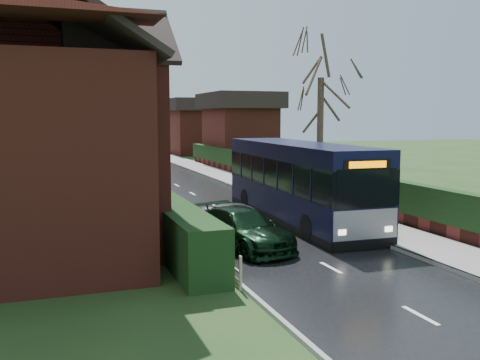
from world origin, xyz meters
name	(u,v)px	position (x,y,z in m)	size (l,w,h in m)	color
ground	(301,252)	(0.00, 0.00, 0.00)	(140.00, 140.00, 0.00)	#324B20
road	(213,205)	(0.00, 10.00, 0.01)	(6.00, 100.00, 0.02)	black
pavement	(290,199)	(4.25, 10.00, 0.07)	(2.50, 100.00, 0.14)	slate
kerb_right	(269,200)	(3.05, 10.00, 0.07)	(0.12, 100.00, 0.14)	gray
kerb_left	(152,207)	(-3.05, 10.00, 0.05)	(0.12, 100.00, 0.10)	gray
front_hedge	(153,210)	(-3.90, 5.00, 0.80)	(1.20, 16.00, 1.60)	black
picket_fence	(172,218)	(-3.15, 5.00, 0.45)	(0.10, 16.00, 0.90)	gray
right_wall_hedge	(316,180)	(5.80, 10.00, 1.02)	(0.60, 50.00, 1.80)	maroon
brick_house	(13,117)	(-8.73, 4.78, 4.38)	(9.30, 14.60, 10.30)	maroon
bus	(298,183)	(2.20, 4.77, 1.64)	(2.79, 10.94, 3.30)	black
car_silver	(239,224)	(-1.50, 1.76, 0.71)	(1.67, 4.15, 1.41)	silver
car_green	(242,229)	(-1.60, 1.15, 0.66)	(1.85, 4.56, 1.32)	black
car_distant	(146,152)	(2.00, 41.51, 0.66)	(1.41, 4.03, 1.33)	black
bus_stop_sign	(371,179)	(4.00, 2.14, 2.00)	(0.12, 0.46, 3.04)	slate
tree_right_far	(321,69)	(6.00, 10.05, 6.87)	(4.76, 4.76, 9.19)	#3E3025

